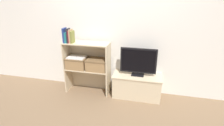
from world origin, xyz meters
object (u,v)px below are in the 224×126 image
Objects in this scene: book_navy at (65,35)px; book_teal at (67,37)px; book_maroon at (70,37)px; storage_basket_right at (97,64)px; storage_basket_left at (77,62)px; book_tan at (71,36)px; tv at (138,61)px; tv_stand at (137,86)px; laptop at (77,57)px; book_charcoal at (68,36)px; book_olive at (73,37)px.

book_teal is at bearing 0.00° from book_navy.
book_maroon is 0.69m from storage_basket_right.
storage_basket_left is at bearing 180.00° from storage_basket_right.
book_navy reaches higher than book_tan.
tv is 1.69× the size of storage_basket_left.
book_teal is 0.49× the size of storage_basket_left.
book_teal is 0.72m from storage_basket_right.
tv_stand is at bearing 90.00° from tv.
storage_basket_left is 0.10m from laptop.
tv_stand is 3.43× the size of book_charcoal.
laptop reaches higher than storage_basket_left.
book_maroon is (0.02, 0.00, -0.02)m from book_charcoal.
book_maroon is at bearing 180.00° from book_tan.
tv_stand is 1.20m from storage_basket_left.
book_navy is 1.18× the size of book_maroon.
book_charcoal is 0.72m from storage_basket_right.
book_maroon is at bearing -173.84° from storage_basket_right.
book_teal is at bearing -174.49° from storage_basket_right.
book_maroon is at bearing -175.36° from tv_stand.
book_teal reaches higher than tv_stand.
book_teal is at bearing 180.00° from book_olive.
book_olive is at bearing -116.08° from storage_basket_left.
laptop is (0.10, 0.05, -0.41)m from book_charcoal.
tv is 2.49× the size of book_charcoal.
book_charcoal is (0.07, 0.00, -0.00)m from book_navy.
tv_stand is 3.96× the size of book_maroon.
tv is at bearing -90.00° from tv_stand.
book_navy is 0.69× the size of storage_basket_left.
book_maroon is at bearing -180.00° from book_olive.
storage_basket_right is (0.45, 0.05, -0.51)m from book_tan.
book_teal is 0.50m from storage_basket_left.
book_navy is at bearing -163.48° from laptop.
tv reaches higher than tv_stand.
book_navy reaches higher than tv_stand.
storage_basket_left is (0.05, 0.05, -0.51)m from book_tan.
tv is 1.93× the size of laptop.
storage_basket_left is (0.13, 0.05, -0.48)m from book_teal.
book_navy is 0.69× the size of storage_basket_right.
book_charcoal is at bearing -175.52° from tv.
book_charcoal is at bearing -153.26° from storage_basket_left.
book_tan is at bearing -175.34° from tv.
laptop is (0.03, 0.05, -0.39)m from book_olive.
tv is at bearing 3.55° from storage_basket_right.
book_charcoal reaches higher than tv.
storage_basket_left is (0.17, 0.05, -0.52)m from book_navy.
tv is at bearing 2.32° from laptop.
book_maroon reaches higher than book_teal.
tv_stand is 3.64× the size of book_tan.
book_tan is (-1.19, -0.10, 0.41)m from tv.
tv_stand is 2.33× the size of storage_basket_left.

